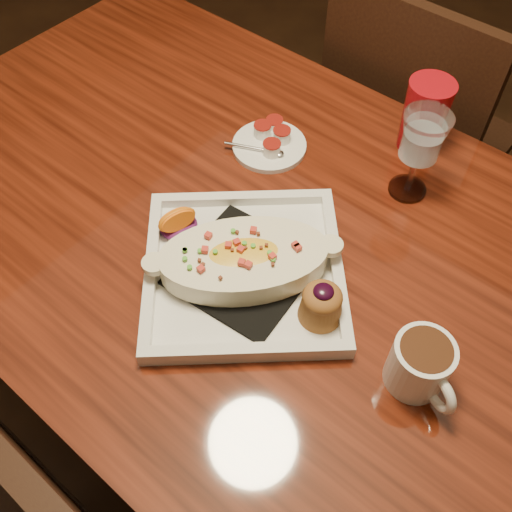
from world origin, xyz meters
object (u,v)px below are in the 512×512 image
Objects in this scene: plate at (248,266)px; red_tumbler at (424,116)px; coffee_mug at (421,365)px; saucer at (269,144)px; table at (250,257)px; chair_far at (407,140)px; goblet at (422,141)px.

red_tumbler is (0.05, 0.45, 0.04)m from plate.
saucer is at bearing 177.09° from coffee_mug.
coffee_mug is 0.81× the size of saucer.
saucer is at bearing 119.21° from table.
coffee_mug is at bearing -27.62° from saucer.
coffee_mug reaches higher than saucer.
plate is at bearing 95.57° from chair_far.
table is at bearing -124.78° from goblet.
chair_far is at bearing 113.60° from goblet.
table is 0.40m from coffee_mug.
plate is 2.60× the size of goblet.
red_tumbler is at bearing 41.76° from plate.
plate is 0.36m from goblet.
plate is at bearing -57.37° from saucer.
plate is at bearing -152.36° from coffee_mug.
red_tumbler reaches higher than plate.
table is at bearing 90.00° from chair_far.
chair_far is at bearing 78.36° from saucer.
red_tumbler is (0.21, 0.19, 0.06)m from saucer.
goblet is 1.19× the size of saucer.
goblet is 1.19× the size of red_tumbler.
table is 1.61× the size of chair_far.
chair_far is 0.84m from coffee_mug.
red_tumbler is (-0.05, 0.11, -0.05)m from goblet.
goblet reaches higher than table.
red_tumbler is at bearing 144.63° from coffee_mug.
plate is 3.84× the size of coffee_mug.
plate is at bearing -106.64° from goblet.
chair_far is 0.53m from saucer.
coffee_mug is at bearing -38.90° from plate.
plate is (0.07, -0.72, 0.27)m from chair_far.
plate is 0.30m from coffee_mug.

